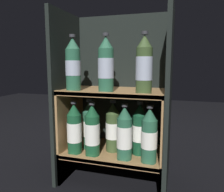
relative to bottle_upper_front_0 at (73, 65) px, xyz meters
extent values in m
cube|color=black|center=(0.19, 0.26, -0.17)|extent=(0.57, 0.02, 0.90)
cube|color=black|center=(-0.09, 0.09, -0.17)|extent=(0.02, 0.35, 0.90)
cube|color=black|center=(0.46, 0.09, -0.17)|extent=(0.02, 0.35, 0.90)
cube|color=#9E7547|center=(0.19, 0.09, -0.46)|extent=(0.53, 0.31, 0.02)
cube|color=#9E7547|center=(0.19, -0.05, -0.46)|extent=(0.53, 0.02, 0.03)
cube|color=#9E7547|center=(-0.07, 0.09, -0.55)|extent=(0.01, 0.31, 0.15)
cube|color=#9E7547|center=(0.45, 0.09, -0.55)|extent=(0.01, 0.31, 0.15)
cube|color=#9E7547|center=(0.19, 0.09, -0.13)|extent=(0.53, 0.31, 0.02)
cube|color=#9E7547|center=(0.19, -0.05, -0.13)|extent=(0.53, 0.02, 0.03)
cube|color=#9E7547|center=(-0.07, 0.09, -0.38)|extent=(0.01, 0.31, 0.48)
cube|color=#9E7547|center=(0.45, 0.09, -0.38)|extent=(0.01, 0.31, 0.48)
cylinder|color=#285B42|center=(0.00, 0.00, -0.02)|extent=(0.07, 0.07, 0.20)
cylinder|color=#9EA8BC|center=(0.00, 0.00, -0.01)|extent=(0.08, 0.08, 0.07)
cone|color=#285B42|center=(0.00, 0.00, 0.11)|extent=(0.07, 0.07, 0.06)
cylinder|color=#333338|center=(0.00, 0.00, 0.14)|extent=(0.03, 0.03, 0.01)
cylinder|color=#285B42|center=(0.17, 0.00, -0.02)|extent=(0.07, 0.07, 0.20)
cylinder|color=#9EA8BC|center=(0.17, 0.00, -0.01)|extent=(0.08, 0.08, 0.09)
cone|color=#285B42|center=(0.17, 0.00, 0.11)|extent=(0.07, 0.07, 0.06)
cylinder|color=#333338|center=(0.17, 0.00, 0.14)|extent=(0.03, 0.03, 0.01)
cylinder|color=#384C28|center=(0.35, 0.00, -0.02)|extent=(0.07, 0.07, 0.20)
cylinder|color=#9EA8BC|center=(0.35, 0.00, -0.01)|extent=(0.08, 0.08, 0.11)
cone|color=#384C28|center=(0.35, 0.00, 0.11)|extent=(0.07, 0.07, 0.06)
cylinder|color=#333338|center=(0.35, 0.00, 0.14)|extent=(0.03, 0.03, 0.01)
cylinder|color=#194C2D|center=(0.00, 0.00, -0.35)|extent=(0.07, 0.07, 0.20)
cylinder|color=silver|center=(0.00, 0.00, -0.34)|extent=(0.08, 0.08, 0.10)
cone|color=#194C2D|center=(0.00, 0.00, -0.22)|extent=(0.07, 0.07, 0.06)
cylinder|color=#333338|center=(0.00, 0.00, -0.19)|extent=(0.03, 0.03, 0.01)
cylinder|color=#194C2D|center=(0.10, 0.00, -0.35)|extent=(0.07, 0.07, 0.20)
cylinder|color=silver|center=(0.10, 0.00, -0.34)|extent=(0.08, 0.08, 0.11)
cone|color=#194C2D|center=(0.10, 0.00, -0.22)|extent=(0.07, 0.07, 0.06)
cylinder|color=#333338|center=(0.10, 0.00, -0.19)|extent=(0.03, 0.03, 0.01)
cylinder|color=#285B42|center=(0.26, 0.00, -0.35)|extent=(0.07, 0.07, 0.20)
cylinder|color=silver|center=(0.26, 0.00, -0.34)|extent=(0.08, 0.08, 0.11)
cone|color=#285B42|center=(0.26, 0.00, -0.22)|extent=(0.07, 0.07, 0.06)
cylinder|color=#333338|center=(0.26, 0.00, -0.19)|extent=(0.03, 0.03, 0.01)
cylinder|color=#285B42|center=(0.38, 0.00, -0.35)|extent=(0.07, 0.07, 0.20)
cylinder|color=silver|center=(0.38, 0.00, -0.34)|extent=(0.08, 0.08, 0.08)
cone|color=#285B42|center=(0.38, 0.00, -0.22)|extent=(0.07, 0.07, 0.06)
cylinder|color=#333338|center=(0.38, 0.00, -0.19)|extent=(0.03, 0.03, 0.01)
cylinder|color=#285B42|center=(0.05, 0.08, -0.35)|extent=(0.07, 0.07, 0.20)
cylinder|color=silver|center=(0.05, 0.08, -0.34)|extent=(0.08, 0.08, 0.09)
cone|color=#285B42|center=(0.05, 0.08, -0.22)|extent=(0.07, 0.07, 0.06)
cylinder|color=#333338|center=(0.05, 0.08, -0.19)|extent=(0.03, 0.03, 0.01)
cylinder|color=#384C28|center=(0.18, 0.08, -0.35)|extent=(0.07, 0.07, 0.20)
cylinder|color=silver|center=(0.18, 0.08, -0.34)|extent=(0.08, 0.08, 0.09)
cone|color=#384C28|center=(0.18, 0.08, -0.22)|extent=(0.07, 0.07, 0.06)
cylinder|color=#333338|center=(0.18, 0.08, -0.19)|extent=(0.03, 0.03, 0.01)
cylinder|color=#144228|center=(0.32, 0.08, -0.35)|extent=(0.07, 0.07, 0.20)
cylinder|color=silver|center=(0.32, 0.08, -0.34)|extent=(0.08, 0.08, 0.08)
cone|color=#144228|center=(0.32, 0.08, -0.22)|extent=(0.07, 0.07, 0.06)
cylinder|color=#333338|center=(0.32, 0.08, -0.19)|extent=(0.03, 0.03, 0.01)
camera|label=1|loc=(0.50, -0.99, 0.01)|focal=35.00mm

